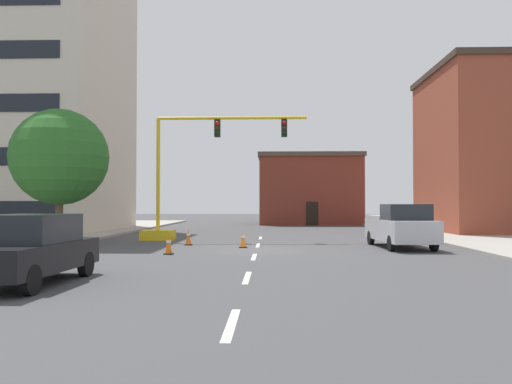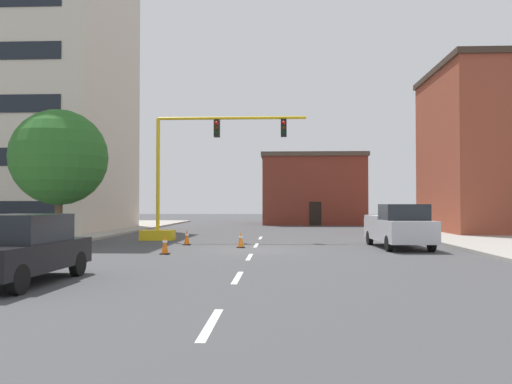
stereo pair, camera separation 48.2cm
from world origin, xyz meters
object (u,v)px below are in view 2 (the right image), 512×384
sedan_black_near_left (21,248)px  traffic_cone_roadside_b (241,240)px  traffic_cone_roadside_a (187,237)px  traffic_cone_roadside_c (165,245)px  pickup_truck_silver (399,227)px  traffic_signal_gantry (179,199)px  tree_left_near (59,158)px

sedan_black_near_left → traffic_cone_roadside_b: size_ratio=6.06×
traffic_cone_roadside_b → traffic_cone_roadside_a: bearing=152.4°
sedan_black_near_left → traffic_cone_roadside_c: (1.93, 7.79, -0.50)m
traffic_cone_roadside_a → traffic_cone_roadside_b: (2.74, -1.43, -0.01)m
pickup_truck_silver → traffic_cone_roadside_a: 10.02m
traffic_cone_roadside_c → traffic_signal_gantry: bearing=97.3°
traffic_signal_gantry → traffic_cone_roadside_a: 4.04m
tree_left_near → traffic_cone_roadside_b: size_ratio=8.73×
traffic_cone_roadside_b → traffic_cone_roadside_c: (-2.78, -3.22, 0.01)m
pickup_truck_silver → traffic_cone_roadside_a: (-9.92, 1.28, -0.59)m
pickup_truck_silver → traffic_cone_roadside_c: bearing=-161.3°
traffic_signal_gantry → traffic_cone_roadside_a: size_ratio=11.68×
tree_left_near → pickup_truck_silver: size_ratio=1.20×
traffic_cone_roadside_a → traffic_cone_roadside_c: 4.66m
tree_left_near → pickup_truck_silver: tree_left_near is taller
tree_left_near → sedan_black_near_left: (4.21, -12.01, -3.37)m
traffic_signal_gantry → tree_left_near: bearing=-143.0°
pickup_truck_silver → sedan_black_near_left: pickup_truck_silver is taller
traffic_signal_gantry → sedan_black_near_left: (-0.90, -15.86, -1.36)m
tree_left_near → traffic_cone_roadside_a: tree_left_near is taller
tree_left_near → traffic_cone_roadside_a: (6.19, 0.43, -3.87)m
sedan_black_near_left → traffic_cone_roadside_c: size_ratio=5.85×
traffic_cone_roadside_a → traffic_cone_roadside_b: 3.09m
pickup_truck_silver → traffic_cone_roadside_b: bearing=-178.8°
sedan_black_near_left → traffic_cone_roadside_c: 8.04m
tree_left_near → traffic_cone_roadside_a: 7.31m
traffic_cone_roadside_a → tree_left_near: bearing=-176.0°
traffic_cone_roadside_c → pickup_truck_silver: bearing=18.7°
traffic_signal_gantry → sedan_black_near_left: size_ratio=1.99×
traffic_cone_roadside_a → traffic_cone_roadside_b: traffic_cone_roadside_a is taller
sedan_black_near_left → traffic_cone_roadside_c: bearing=76.1°
traffic_cone_roadside_a → traffic_cone_roadside_c: size_ratio=1.00×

